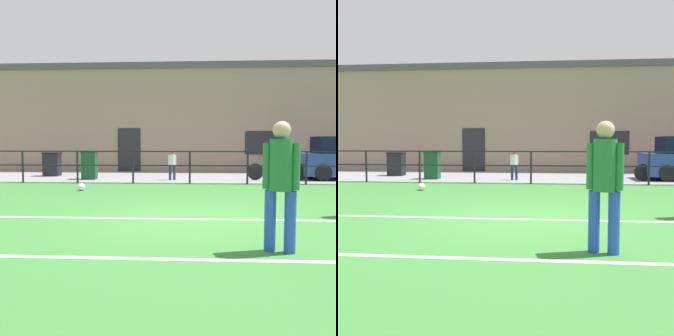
% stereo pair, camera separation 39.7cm
% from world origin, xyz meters
% --- Properties ---
extents(ground, '(60.00, 44.00, 0.04)m').
position_xyz_m(ground, '(0.00, 0.00, -0.02)').
color(ground, '#387A33').
extents(field_line_touchline, '(36.00, 0.11, 0.00)m').
position_xyz_m(field_line_touchline, '(0.00, -0.15, 0.00)').
color(field_line_touchline, white).
rests_on(field_line_touchline, ground).
extents(field_line_hash, '(36.00, 0.11, 0.00)m').
position_xyz_m(field_line_hash, '(0.00, -2.69, 0.00)').
color(field_line_hash, white).
rests_on(field_line_hash, ground).
extents(pavement_strip, '(48.00, 5.00, 0.02)m').
position_xyz_m(pavement_strip, '(0.00, 8.50, 0.01)').
color(pavement_strip, gray).
rests_on(pavement_strip, ground).
extents(perimeter_fence, '(36.07, 0.07, 1.15)m').
position_xyz_m(perimeter_fence, '(0.00, 6.00, 0.75)').
color(perimeter_fence, black).
rests_on(perimeter_fence, ground).
extents(clubhouse_facade, '(28.00, 2.56, 5.22)m').
position_xyz_m(clubhouse_facade, '(0.00, 12.20, 2.62)').
color(clubhouse_facade, gray).
rests_on(clubhouse_facade, ground).
extents(player_striker, '(0.47, 0.31, 1.76)m').
position_xyz_m(player_striker, '(1.25, -2.27, 1.00)').
color(player_striker, blue).
rests_on(player_striker, ground).
extents(soccer_ball_match, '(0.22, 0.22, 0.22)m').
position_xyz_m(soccer_ball_match, '(-3.24, 3.85, 0.11)').
color(soccer_ball_match, white).
rests_on(soccer_ball_match, ground).
extents(spectator_child, '(0.30, 0.20, 1.12)m').
position_xyz_m(spectator_child, '(-0.67, 7.06, 0.66)').
color(spectator_child, '#232D4C').
rests_on(spectator_child, pavement_strip).
extents(bicycle_parked_1, '(2.25, 0.04, 0.73)m').
position_xyz_m(bicycle_parked_1, '(3.27, 7.20, 0.35)').
color(bicycle_parked_1, black).
rests_on(bicycle_parked_1, pavement_strip).
extents(trash_bin_0, '(0.57, 0.48, 1.10)m').
position_xyz_m(trash_bin_0, '(-3.88, 7.16, 0.58)').
color(trash_bin_0, '#194C28').
rests_on(trash_bin_0, pavement_strip).
extents(trash_bin_1, '(0.68, 0.57, 1.00)m').
position_xyz_m(trash_bin_1, '(-5.82, 8.42, 0.52)').
color(trash_bin_1, black).
rests_on(trash_bin_1, pavement_strip).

